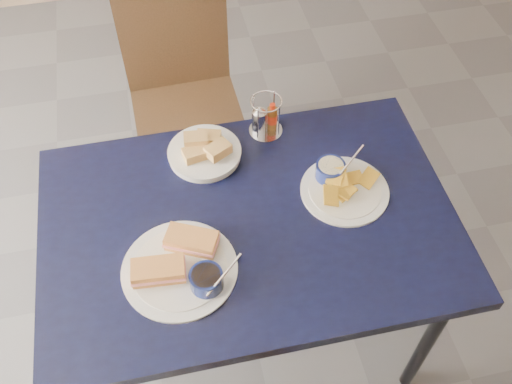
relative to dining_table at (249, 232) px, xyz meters
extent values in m
plane|color=#4B4B50|center=(0.01, -0.06, -0.68)|extent=(6.00, 6.00, 0.00)
cube|color=black|center=(0.00, 0.00, 0.05)|extent=(1.20, 0.81, 0.04)
cylinder|color=black|center=(0.52, -0.32, -0.33)|extent=(0.04, 0.04, 0.71)
cylinder|color=black|center=(-0.52, 0.32, -0.33)|extent=(0.04, 0.04, 0.71)
cylinder|color=black|center=(0.52, 0.32, -0.33)|extent=(0.04, 0.04, 0.71)
cube|color=black|center=(-0.10, 0.79, -0.24)|extent=(0.44, 0.42, 0.04)
cylinder|color=black|center=(-0.27, 0.63, -0.47)|extent=(0.04, 0.04, 0.42)
cylinder|color=black|center=(0.08, 0.63, -0.47)|extent=(0.04, 0.04, 0.42)
cylinder|color=black|center=(-0.27, 0.96, -0.47)|extent=(0.04, 0.04, 0.42)
cylinder|color=black|center=(0.08, 0.96, -0.47)|extent=(0.04, 0.04, 0.42)
cube|color=black|center=(-0.10, 0.98, 0.00)|extent=(0.43, 0.05, 0.45)
cylinder|color=white|center=(-0.22, -0.13, 0.07)|extent=(0.32, 0.32, 0.01)
cylinder|color=white|center=(-0.22, -0.13, 0.08)|extent=(0.26, 0.26, 0.00)
cube|color=#D5904C|center=(-0.27, -0.14, 0.10)|extent=(0.15, 0.08, 0.04)
cube|color=pink|center=(-0.27, -0.14, 0.10)|extent=(0.15, 0.09, 0.01)
cube|color=#D5904C|center=(-0.17, -0.06, 0.10)|extent=(0.16, 0.12, 0.04)
cube|color=pink|center=(-0.17, -0.06, 0.10)|extent=(0.16, 0.13, 0.01)
cylinder|color=#091035|center=(-0.15, -0.19, 0.10)|extent=(0.09, 0.09, 0.05)
cylinder|color=black|center=(-0.15, -0.19, 0.12)|extent=(0.08, 0.08, 0.01)
cylinder|color=silver|center=(-0.11, -0.21, 0.15)|extent=(0.11, 0.07, 0.08)
cylinder|color=white|center=(0.30, 0.04, 0.07)|extent=(0.27, 0.27, 0.01)
cylinder|color=white|center=(0.30, 0.04, 0.08)|extent=(0.22, 0.22, 0.00)
cube|color=gold|center=(0.38, 0.06, 0.08)|extent=(0.08, 0.08, 0.03)
cube|color=gold|center=(0.33, 0.07, 0.09)|extent=(0.07, 0.05, 0.01)
cube|color=gold|center=(0.27, 0.08, 0.09)|extent=(0.08, 0.07, 0.03)
cube|color=gold|center=(0.29, 0.01, 0.09)|extent=(0.08, 0.08, 0.02)
cube|color=gold|center=(0.29, 0.01, 0.10)|extent=(0.08, 0.07, 0.02)
cube|color=gold|center=(0.24, 0.00, 0.10)|extent=(0.06, 0.07, 0.03)
cube|color=gold|center=(0.28, 0.05, 0.11)|extent=(0.05, 0.07, 0.03)
cube|color=gold|center=(0.28, 0.06, 0.11)|extent=(0.07, 0.08, 0.02)
cylinder|color=#091035|center=(0.27, 0.10, 0.10)|extent=(0.09, 0.09, 0.05)
cylinder|color=#C0B691|center=(0.27, 0.10, 0.12)|extent=(0.08, 0.08, 0.01)
cylinder|color=silver|center=(0.32, 0.08, 0.15)|extent=(0.11, 0.07, 0.08)
cylinder|color=white|center=(-0.09, 0.27, 0.08)|extent=(0.23, 0.23, 0.02)
cylinder|color=white|center=(-0.09, 0.27, 0.09)|extent=(0.19, 0.19, 0.00)
cube|color=tan|center=(-0.12, 0.25, 0.11)|extent=(0.08, 0.06, 0.03)
cube|color=tan|center=(-0.07, 0.30, 0.11)|extent=(0.09, 0.07, 0.03)
cube|color=tan|center=(-0.05, 0.24, 0.12)|extent=(0.09, 0.08, 0.03)
cube|color=tan|center=(-0.11, 0.29, 0.12)|extent=(0.08, 0.06, 0.03)
cylinder|color=silver|center=(0.13, 0.34, 0.07)|extent=(0.11, 0.11, 0.01)
cylinder|color=silver|center=(0.16, 0.37, 0.14)|extent=(0.01, 0.01, 0.13)
cylinder|color=silver|center=(0.09, 0.37, 0.14)|extent=(0.01, 0.01, 0.13)
cylinder|color=silver|center=(0.09, 0.30, 0.14)|extent=(0.01, 0.01, 0.13)
cylinder|color=silver|center=(0.16, 0.30, 0.14)|extent=(0.01, 0.01, 0.13)
torus|color=silver|center=(0.13, 0.34, 0.20)|extent=(0.10, 0.10, 0.00)
cylinder|color=silver|center=(0.11, 0.34, 0.12)|extent=(0.05, 0.05, 0.08)
cone|color=silver|center=(0.11, 0.34, 0.17)|extent=(0.04, 0.04, 0.02)
cylinder|color=brown|center=(0.15, 0.34, 0.12)|extent=(0.03, 0.03, 0.08)
cylinder|color=#A21F09|center=(0.15, 0.34, 0.12)|extent=(0.03, 0.03, 0.03)
cylinder|color=#A21F09|center=(0.15, 0.34, 0.17)|extent=(0.02, 0.02, 0.02)
camera|label=1|loc=(-0.18, -0.94, 1.42)|focal=40.00mm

